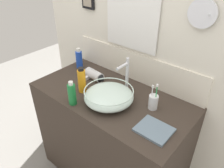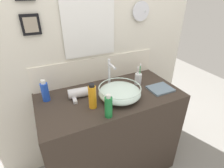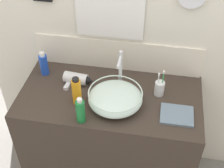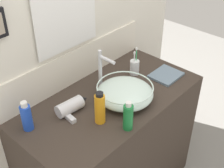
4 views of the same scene
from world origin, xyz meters
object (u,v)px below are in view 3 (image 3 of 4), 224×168
object	(u,v)px
soap_dispenser	(80,111)
toothbrush_cup	(159,88)
lotion_bottle	(77,91)
spray_bottle	(44,64)
glass_bowl_sink	(115,98)
faucet	(120,67)
hair_drier	(78,79)
hand_towel	(177,115)

from	to	relation	value
soap_dispenser	toothbrush_cup	bearing A→B (deg)	35.32
lotion_bottle	spray_bottle	bearing A→B (deg)	140.85
glass_bowl_sink	spray_bottle	world-z (taller)	spray_bottle
glass_bowl_sink	soap_dispenser	world-z (taller)	soap_dispenser
glass_bowl_sink	faucet	world-z (taller)	faucet
faucet	toothbrush_cup	distance (m)	0.29
hair_drier	spray_bottle	bearing A→B (deg)	165.62
spray_bottle	hand_towel	bearing A→B (deg)	-15.51
lotion_bottle	glass_bowl_sink	bearing A→B (deg)	6.03
toothbrush_cup	hand_towel	size ratio (longest dim) A/B	0.98
hand_towel	spray_bottle	bearing A→B (deg)	164.49
faucet	hand_towel	world-z (taller)	faucet
spray_bottle	toothbrush_cup	bearing A→B (deg)	-5.62
lotion_bottle	hand_towel	bearing A→B (deg)	-1.05
spray_bottle	hand_towel	world-z (taller)	spray_bottle
spray_bottle	soap_dispenser	xyz separation A→B (m)	(0.36, -0.39, -0.00)
glass_bowl_sink	hair_drier	xyz separation A→B (m)	(-0.28, 0.15, -0.02)
hair_drier	toothbrush_cup	size ratio (longest dim) A/B	1.07
glass_bowl_sink	spray_bottle	xyz separation A→B (m)	(-0.54, 0.22, 0.03)
toothbrush_cup	hand_towel	world-z (taller)	toothbrush_cup
toothbrush_cup	lotion_bottle	world-z (taller)	lotion_bottle
hand_towel	toothbrush_cup	bearing A→B (deg)	124.02
glass_bowl_sink	lotion_bottle	world-z (taller)	lotion_bottle
glass_bowl_sink	spray_bottle	bearing A→B (deg)	157.81
toothbrush_cup	faucet	bearing A→B (deg)	169.98
faucet	soap_dispenser	distance (m)	0.41
glass_bowl_sink	lotion_bottle	bearing A→B (deg)	-173.97
hair_drier	lotion_bottle	bearing A→B (deg)	-75.91
toothbrush_cup	spray_bottle	world-z (taller)	toothbrush_cup
soap_dispenser	hand_towel	distance (m)	0.58
spray_bottle	lotion_bottle	xyz separation A→B (m)	(0.30, -0.24, 0.01)
hair_drier	spray_bottle	size ratio (longest dim) A/B	1.16
toothbrush_cup	soap_dispenser	size ratio (longest dim) A/B	1.10
glass_bowl_sink	lotion_bottle	xyz separation A→B (m)	(-0.24, -0.03, 0.04)
hair_drier	hand_towel	world-z (taller)	hair_drier
spray_bottle	hair_drier	bearing A→B (deg)	-14.38
lotion_bottle	soap_dispenser	size ratio (longest dim) A/B	1.11
faucet	toothbrush_cup	world-z (taller)	faucet
glass_bowl_sink	hair_drier	size ratio (longest dim) A/B	1.63
hair_drier	soap_dispenser	xyz separation A→B (m)	(0.11, -0.33, 0.04)
toothbrush_cup	hand_towel	distance (m)	0.22
hair_drier	toothbrush_cup	world-z (taller)	toothbrush_cup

